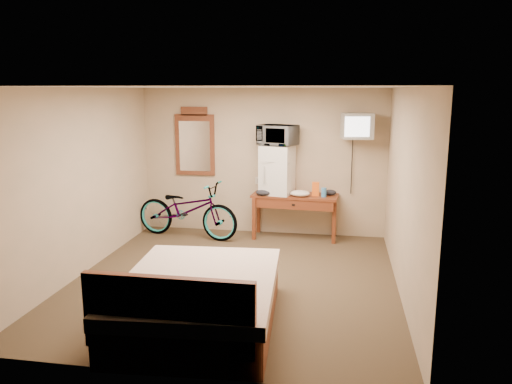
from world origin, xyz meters
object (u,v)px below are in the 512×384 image
at_px(blue_cup, 324,192).
at_px(mini_fridge, 277,170).
at_px(wall_mirror, 195,142).
at_px(bicycle, 187,209).
at_px(desk, 295,202).
at_px(microwave, 278,135).
at_px(bed, 198,301).
at_px(crt_television, 357,126).

bearing_deg(blue_cup, mini_fridge, 171.19).
relative_size(wall_mirror, bicycle, 0.64).
distance_m(desk, microwave, 1.14).
xyz_separation_m(mini_fridge, bed, (-0.40, -3.42, -0.87)).
height_order(crt_television, bicycle, crt_television).
bearing_deg(bed, blue_cup, 70.27).
height_order(mini_fridge, bed, mini_fridge).
relative_size(mini_fridge, blue_cup, 5.42).
height_order(mini_fridge, microwave, microwave).
xyz_separation_m(crt_television, wall_mirror, (-2.75, 0.25, -0.34)).
bearing_deg(wall_mirror, bed, -73.44).
bearing_deg(wall_mirror, crt_television, -5.21).
xyz_separation_m(crt_television, bed, (-1.67, -3.39, -1.61)).
height_order(desk, bed, bed).
height_order(crt_television, wall_mirror, wall_mirror).
bearing_deg(blue_cup, microwave, 171.18).
distance_m(wall_mirror, bicycle, 1.20).
xyz_separation_m(wall_mirror, bed, (1.08, -3.64, -1.27)).
bearing_deg(mini_fridge, blue_cup, -8.81).
xyz_separation_m(mini_fridge, bicycle, (-1.49, -0.28, -0.67)).
relative_size(desk, bicycle, 0.79).
height_order(blue_cup, bed, same).
bearing_deg(desk, bed, -101.78).
distance_m(mini_fridge, microwave, 0.58).
distance_m(desk, blue_cup, 0.52).
height_order(desk, mini_fridge, mini_fridge).
height_order(wall_mirror, bed, wall_mirror).
relative_size(microwave, bicycle, 0.33).
bearing_deg(microwave, bed, -75.32).
bearing_deg(desk, mini_fridge, 171.26).
height_order(wall_mirror, bicycle, wall_mirror).
xyz_separation_m(microwave, crt_television, (1.27, -0.02, 0.17)).
bearing_deg(blue_cup, crt_television, 11.30).
bearing_deg(bicycle, desk, -72.00).
distance_m(mini_fridge, wall_mirror, 1.55).
distance_m(crt_television, wall_mirror, 2.79).
height_order(microwave, crt_television, crt_television).
relative_size(desk, bed, 0.66).
distance_m(blue_cup, wall_mirror, 2.41).
bearing_deg(wall_mirror, bicycle, -91.26).
distance_m(blue_cup, bicycle, 2.31).
relative_size(blue_cup, crt_television, 0.25).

